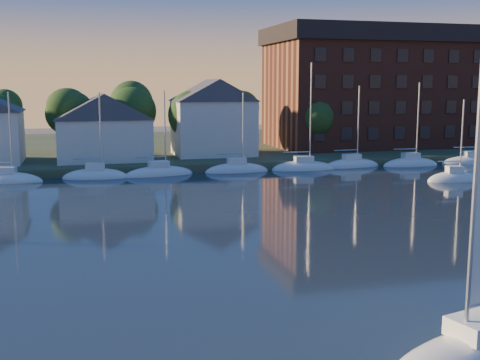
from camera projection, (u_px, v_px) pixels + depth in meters
name	position (u px, v px, depth m)	size (l,w,h in m)	color
shoreline_land	(140.00, 151.00, 92.16)	(160.00, 50.00, 2.00)	#354226
wooden_dock	(160.00, 172.00, 70.25)	(120.00, 3.00, 1.00)	brown
clubhouse_centre	(104.00, 126.00, 72.65)	(11.55, 8.40, 8.08)	beige
clubhouse_east	(213.00, 117.00, 78.06)	(10.50, 8.40, 9.80)	beige
condo_block	(374.00, 87.00, 89.89)	(31.00, 17.00, 17.40)	brown
tree_line	(163.00, 107.00, 80.12)	(93.40, 5.40, 8.90)	#382219
moored_fleet	(164.00, 175.00, 67.38)	(87.50, 2.40, 12.05)	silver
drifting_sailboat_right	(454.00, 181.00, 63.34)	(6.08, 2.89, 9.69)	silver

